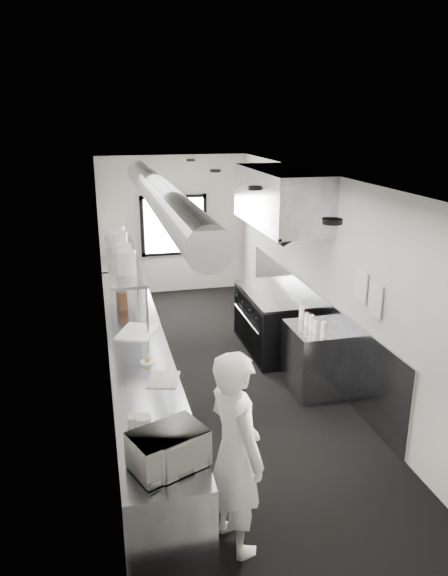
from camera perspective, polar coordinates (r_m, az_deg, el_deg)
floor at (r=7.71m, az=-0.63°, el=-9.32°), size 3.00×8.00×0.01m
ceiling at (r=6.89m, az=-0.71°, el=11.85°), size 3.00×8.00×0.01m
wall_back at (r=11.00m, az=-5.37°, el=6.68°), size 3.00×0.02×2.80m
wall_front at (r=3.75m, az=13.83°, el=-17.27°), size 3.00×0.02×2.80m
wall_left at (r=7.01m, az=-12.70°, el=-0.20°), size 0.02×8.00×2.80m
wall_right at (r=7.64m, az=10.37°, el=1.44°), size 0.02×8.00×2.80m
wall_cladding at (r=8.16m, az=9.07°, el=-3.71°), size 0.03×5.50×1.10m
hvac_duct at (r=7.20m, az=-6.95°, el=9.98°), size 0.40×6.40×0.40m
service_window at (r=10.96m, az=-5.35°, el=6.65°), size 1.36×0.05×1.25m
exhaust_hood at (r=7.92m, az=6.01°, el=9.56°), size 0.81×2.20×0.88m
prep_counter at (r=6.92m, az=-9.13°, el=-8.76°), size 0.70×6.00×0.90m
pass_shelf at (r=7.94m, az=-10.73°, el=3.07°), size 0.45×3.00×0.68m
range at (r=8.39m, az=5.21°, el=-3.53°), size 0.88×1.60×0.94m
bottle_station at (r=7.24m, az=9.61°, el=-7.51°), size 0.65×0.80×0.90m
far_work_table at (r=10.36m, az=-10.87°, el=0.30°), size 0.70×1.20×0.90m
notice_sheet_a at (r=6.54m, az=14.41°, el=0.19°), size 0.02×0.28×0.38m
notice_sheet_b at (r=6.26m, az=15.84°, el=-1.20°), size 0.02×0.28×0.38m
line_cook at (r=4.57m, az=1.23°, el=-17.13°), size 0.61×0.76×1.80m
microwave at (r=4.36m, az=-5.99°, el=-16.76°), size 0.64×0.57×0.31m
deli_tub_a at (r=4.95m, az=-9.53°, el=-13.77°), size 0.14×0.14×0.09m
deli_tub_b at (r=4.91m, az=-8.64°, el=-13.95°), size 0.18×0.18×0.11m
newspaper at (r=5.69m, az=-6.47°, el=-9.68°), size 0.40×0.45×0.01m
small_plate at (r=6.09m, az=-8.09°, el=-7.78°), size 0.22×0.22×0.01m
pastry at (r=6.07m, az=-8.11°, el=-7.38°), size 0.08×0.08×0.08m
cutting_board at (r=6.90m, az=-9.25°, el=-4.63°), size 0.62×0.69×0.02m
knife_block at (r=7.75m, az=-10.86°, el=-1.23°), size 0.15×0.25×0.26m
plate_stack_a at (r=7.03m, az=-10.42°, el=2.74°), size 0.32×0.32×0.31m
plate_stack_b at (r=7.48m, az=-10.65°, el=3.56°), size 0.26×0.26×0.28m
plate_stack_c at (r=8.15m, az=-11.07°, el=4.81°), size 0.27×0.27×0.31m
plate_stack_d at (r=8.54m, az=-11.30°, el=5.44°), size 0.25×0.25×0.33m
squeeze_bottle_a at (r=6.76m, az=10.58°, el=-4.35°), size 0.07×0.07×0.20m
squeeze_bottle_b at (r=6.86m, az=9.70°, el=-4.11°), size 0.07×0.07×0.17m
squeeze_bottle_c at (r=6.98m, az=9.30°, el=-3.60°), size 0.07×0.07×0.19m
squeeze_bottle_d at (r=7.10m, az=8.80°, el=-3.31°), size 0.06×0.06×0.17m
squeeze_bottle_e at (r=7.29m, az=8.29°, el=-2.57°), size 0.07×0.07×0.20m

